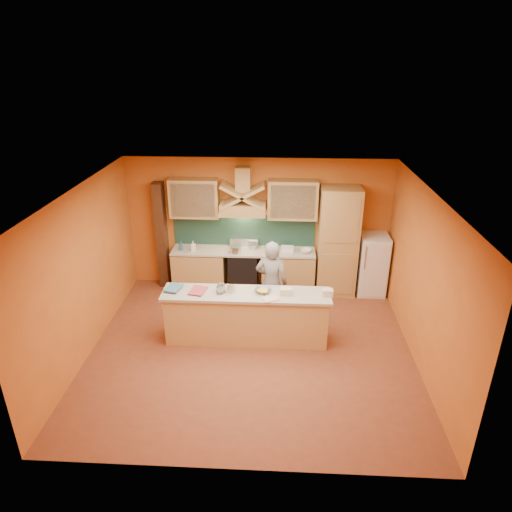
# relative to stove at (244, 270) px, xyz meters

# --- Properties ---
(floor) EXTENTS (5.50, 5.00, 0.01)m
(floor) POSITION_rel_stove_xyz_m (0.30, -2.20, -0.45)
(floor) COLOR brown
(floor) RESTS_ON ground
(ceiling) EXTENTS (5.50, 5.00, 0.01)m
(ceiling) POSITION_rel_stove_xyz_m (0.30, -2.20, 2.35)
(ceiling) COLOR white
(ceiling) RESTS_ON wall_back
(wall_back) EXTENTS (5.50, 0.02, 2.80)m
(wall_back) POSITION_rel_stove_xyz_m (0.30, 0.30, 0.95)
(wall_back) COLOR orange
(wall_back) RESTS_ON floor
(wall_front) EXTENTS (5.50, 0.02, 2.80)m
(wall_front) POSITION_rel_stove_xyz_m (0.30, -4.70, 0.95)
(wall_front) COLOR orange
(wall_front) RESTS_ON floor
(wall_left) EXTENTS (0.02, 5.00, 2.80)m
(wall_left) POSITION_rel_stove_xyz_m (-2.45, -2.20, 0.95)
(wall_left) COLOR orange
(wall_left) RESTS_ON floor
(wall_right) EXTENTS (0.02, 5.00, 2.80)m
(wall_right) POSITION_rel_stove_xyz_m (3.05, -2.20, 0.95)
(wall_right) COLOR orange
(wall_right) RESTS_ON floor
(base_cabinet_left) EXTENTS (1.10, 0.60, 0.86)m
(base_cabinet_left) POSITION_rel_stove_xyz_m (-0.95, 0.00, -0.02)
(base_cabinet_left) COLOR tan
(base_cabinet_left) RESTS_ON floor
(base_cabinet_right) EXTENTS (1.10, 0.60, 0.86)m
(base_cabinet_right) POSITION_rel_stove_xyz_m (0.95, 0.00, -0.02)
(base_cabinet_right) COLOR tan
(base_cabinet_right) RESTS_ON floor
(counter_top) EXTENTS (3.00, 0.62, 0.04)m
(counter_top) POSITION_rel_stove_xyz_m (-0.00, 0.00, 0.45)
(counter_top) COLOR #BEB5A1
(counter_top) RESTS_ON base_cabinet_left
(stove) EXTENTS (0.60, 0.58, 0.90)m
(stove) POSITION_rel_stove_xyz_m (0.00, 0.00, 0.00)
(stove) COLOR black
(stove) RESTS_ON floor
(backsplash) EXTENTS (3.00, 0.03, 0.70)m
(backsplash) POSITION_rel_stove_xyz_m (-0.00, 0.28, 0.80)
(backsplash) COLOR #19382F
(backsplash) RESTS_ON wall_back
(range_hood) EXTENTS (0.92, 0.50, 0.24)m
(range_hood) POSITION_rel_stove_xyz_m (0.00, 0.05, 1.37)
(range_hood) COLOR tan
(range_hood) RESTS_ON wall_back
(hood_chimney) EXTENTS (0.30, 0.30, 0.50)m
(hood_chimney) POSITION_rel_stove_xyz_m (0.00, 0.15, 1.95)
(hood_chimney) COLOR tan
(hood_chimney) RESTS_ON wall_back
(upper_cabinet_left) EXTENTS (1.00, 0.35, 0.80)m
(upper_cabinet_left) POSITION_rel_stove_xyz_m (-1.00, 0.12, 1.55)
(upper_cabinet_left) COLOR tan
(upper_cabinet_left) RESTS_ON wall_back
(upper_cabinet_right) EXTENTS (1.00, 0.35, 0.80)m
(upper_cabinet_right) POSITION_rel_stove_xyz_m (1.00, 0.12, 1.55)
(upper_cabinet_right) COLOR tan
(upper_cabinet_right) RESTS_ON wall_back
(pantry_column) EXTENTS (0.80, 0.60, 2.30)m
(pantry_column) POSITION_rel_stove_xyz_m (1.95, 0.00, 0.70)
(pantry_column) COLOR tan
(pantry_column) RESTS_ON floor
(fridge) EXTENTS (0.58, 0.60, 1.30)m
(fridge) POSITION_rel_stove_xyz_m (2.70, 0.00, 0.20)
(fridge) COLOR white
(fridge) RESTS_ON floor
(trim_column_left) EXTENTS (0.20, 0.30, 2.30)m
(trim_column_left) POSITION_rel_stove_xyz_m (-1.75, 0.15, 0.70)
(trim_column_left) COLOR #472816
(trim_column_left) RESTS_ON floor
(island_body) EXTENTS (2.80, 0.55, 0.88)m
(island_body) POSITION_rel_stove_xyz_m (0.20, -1.90, -0.01)
(island_body) COLOR #DFB972
(island_body) RESTS_ON floor
(island_top) EXTENTS (2.90, 0.62, 0.05)m
(island_top) POSITION_rel_stove_xyz_m (0.20, -1.90, 0.47)
(island_top) COLOR #BEB5A1
(island_top) RESTS_ON island_body
(person) EXTENTS (0.67, 0.51, 1.65)m
(person) POSITION_rel_stove_xyz_m (0.62, -1.27, 0.38)
(person) COLOR gray
(person) RESTS_ON floor
(pot_large) EXTENTS (0.26, 0.26, 0.15)m
(pot_large) POSITION_rel_stove_xyz_m (-0.15, -0.15, 0.53)
(pot_large) COLOR silver
(pot_large) RESTS_ON stove
(pot_small) EXTENTS (0.19, 0.19, 0.13)m
(pot_small) POSITION_rel_stove_xyz_m (0.19, 0.11, 0.51)
(pot_small) COLOR #BABBC2
(pot_small) RESTS_ON stove
(soap_bottle_a) EXTENTS (0.12, 0.12, 0.22)m
(soap_bottle_a) POSITION_rel_stove_xyz_m (-1.04, -0.09, 0.58)
(soap_bottle_a) COLOR white
(soap_bottle_a) RESTS_ON counter_top
(soap_bottle_b) EXTENTS (0.11, 0.11, 0.21)m
(soap_bottle_b) POSITION_rel_stove_xyz_m (-1.30, -0.07, 0.57)
(soap_bottle_b) COLOR #2E5D7F
(soap_bottle_b) RESTS_ON counter_top
(bowl_back) EXTENTS (0.24, 0.24, 0.08)m
(bowl_back) POSITION_rel_stove_xyz_m (1.30, -0.06, 0.51)
(bowl_back) COLOR silver
(bowl_back) RESTS_ON counter_top
(dish_rack) EXTENTS (0.25, 0.20, 0.09)m
(dish_rack) POSITION_rel_stove_xyz_m (0.92, 0.02, 0.51)
(dish_rack) COLOR white
(dish_rack) RESTS_ON counter_top
(book_lower) EXTENTS (0.32, 0.38, 0.03)m
(book_lower) POSITION_rel_stove_xyz_m (-0.76, -1.87, 0.51)
(book_lower) COLOR #B54044
(book_lower) RESTS_ON island_top
(book_upper) EXTENTS (0.31, 0.38, 0.03)m
(book_upper) POSITION_rel_stove_xyz_m (-1.18, -1.82, 0.53)
(book_upper) COLOR teal
(book_upper) RESTS_ON island_top
(jar_large) EXTENTS (0.13, 0.13, 0.14)m
(jar_large) POSITION_rel_stove_xyz_m (-0.23, -1.88, 0.57)
(jar_large) COLOR silver
(jar_large) RESTS_ON island_top
(jar_small) EXTENTS (0.15, 0.15, 0.14)m
(jar_small) POSITION_rel_stove_xyz_m (-0.24, -1.95, 0.56)
(jar_small) COLOR silver
(jar_small) RESTS_ON island_top
(kitchen_scale) EXTENTS (0.14, 0.14, 0.09)m
(kitchen_scale) POSITION_rel_stove_xyz_m (-0.07, -1.89, 0.54)
(kitchen_scale) COLOR silver
(kitchen_scale) RESTS_ON island_top
(mixing_bowl) EXTENTS (0.33, 0.33, 0.06)m
(mixing_bowl) POSITION_rel_stove_xyz_m (0.48, -1.86, 0.53)
(mixing_bowl) COLOR white
(mixing_bowl) RESTS_ON island_top
(cloth) EXTENTS (0.33, 0.30, 0.02)m
(cloth) POSITION_rel_stove_xyz_m (0.62, -2.09, 0.50)
(cloth) COLOR beige
(cloth) RESTS_ON island_top
(grocery_bag_a) EXTENTS (0.19, 0.15, 0.12)m
(grocery_bag_a) POSITION_rel_stove_xyz_m (0.88, -1.91, 0.55)
(grocery_bag_a) COLOR beige
(grocery_bag_a) RESTS_ON island_top
(grocery_bag_b) EXTENTS (0.18, 0.15, 0.11)m
(grocery_bag_b) POSITION_rel_stove_xyz_m (1.58, -1.91, 0.55)
(grocery_bag_b) COLOR beige
(grocery_bag_b) RESTS_ON island_top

